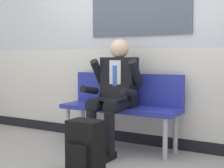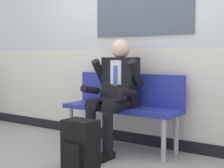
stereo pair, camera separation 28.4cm
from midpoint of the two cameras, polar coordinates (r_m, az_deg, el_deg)
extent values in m
plane|color=#9E9991|center=(3.69, 2.33, -11.74)|extent=(18.00, 18.00, 0.00)
cube|color=silver|center=(4.05, 6.75, -1.17)|extent=(6.50, 0.12, 1.01)
cube|color=black|center=(4.15, 6.67, -8.99)|extent=(6.50, 0.14, 0.13)
cube|color=#28339E|center=(3.80, 3.60, -4.17)|extent=(1.39, 0.42, 0.05)
cube|color=#28339E|center=(3.93, 4.99, -0.86)|extent=(1.39, 0.04, 0.36)
cylinder|color=#B7B7BC|center=(4.07, -4.96, -7.03)|extent=(0.05, 0.05, 0.43)
cylinder|color=#B7B7BC|center=(4.30, -2.38, -6.39)|extent=(0.05, 0.05, 0.43)
cylinder|color=#B7B7BC|center=(3.44, 11.11, -9.31)|extent=(0.05, 0.05, 0.43)
cylinder|color=#B7B7BC|center=(3.70, 13.02, -8.32)|extent=(0.05, 0.05, 0.43)
cylinder|color=black|center=(3.67, 0.43, -3.36)|extent=(0.15, 0.40, 0.15)
cylinder|color=black|center=(3.57, -1.33, -8.27)|extent=(0.11, 0.11, 0.48)
cube|color=black|center=(3.58, -1.90, -11.68)|extent=(0.10, 0.26, 0.07)
cylinder|color=black|center=(3.55, 3.35, -3.64)|extent=(0.15, 0.40, 0.15)
cylinder|color=black|center=(3.45, 1.65, -8.74)|extent=(0.11, 0.11, 0.48)
cube|color=black|center=(3.46, 1.08, -12.27)|extent=(0.10, 0.26, 0.07)
cube|color=black|center=(3.76, 3.62, 0.35)|extent=(0.40, 0.18, 0.55)
cube|color=silver|center=(3.68, 2.86, 1.03)|extent=(0.14, 0.01, 0.38)
cube|color=blue|center=(3.68, 2.80, 0.56)|extent=(0.05, 0.01, 0.33)
sphere|color=beige|center=(3.75, 3.65, 5.98)|extent=(0.21, 0.21, 0.21)
cylinder|color=black|center=(3.83, 0.02, 2.08)|extent=(0.09, 0.25, 0.30)
cylinder|color=black|center=(3.71, -1.49, -0.99)|extent=(0.08, 0.27, 0.12)
cylinder|color=black|center=(3.58, 6.33, 1.87)|extent=(0.09, 0.25, 0.30)
cylinder|color=black|center=(3.44, 4.94, -1.44)|extent=(0.08, 0.27, 0.12)
cube|color=black|center=(3.58, 1.60, -2.69)|extent=(0.36, 0.22, 0.02)
cube|color=black|center=(3.68, 2.72, -0.77)|extent=(0.36, 0.08, 0.21)
cube|color=black|center=(3.10, -2.71, -10.39)|extent=(0.30, 0.21, 0.47)
cube|color=black|center=(3.03, -4.20, -12.18)|extent=(0.21, 0.04, 0.24)
camera|label=1|loc=(0.14, -87.73, 0.18)|focal=54.04mm
camera|label=2|loc=(0.14, 92.27, -0.18)|focal=54.04mm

